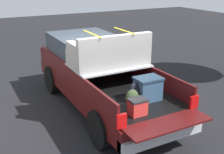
{
  "coord_description": "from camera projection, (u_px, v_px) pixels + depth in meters",
  "views": [
    {
      "loc": [
        -6.62,
        3.21,
        3.55
      ],
      "look_at": [
        -0.6,
        0.0,
        1.1
      ],
      "focal_mm": 45.69,
      "sensor_mm": 36.0,
      "label": 1
    }
  ],
  "objects": [
    {
      "name": "ground_plane",
      "position": [
        102.0,
        107.0,
        8.12
      ],
      "size": [
        40.0,
        40.0,
        0.0
      ],
      "primitive_type": "plane",
      "color": "black"
    },
    {
      "name": "pickup_truck",
      "position": [
        96.0,
        71.0,
        8.09
      ],
      "size": [
        6.05,
        2.06,
        2.23
      ],
      "color": "#470F0F",
      "rests_on": "ground_plane"
    }
  ]
}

